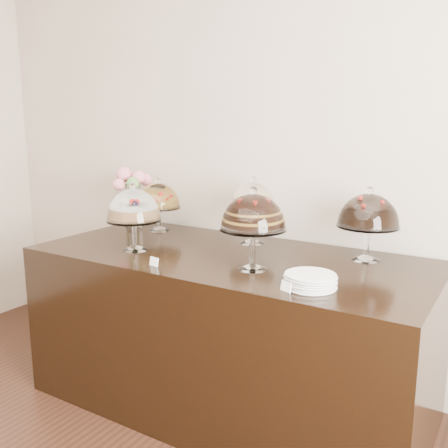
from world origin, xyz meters
The scene contains 11 objects.
wall_back centered at (0.00, 3.00, 1.50)m, with size 5.00×0.04×3.00m, color #BFAF9A.
display_counter centered at (-0.11, 2.45, 0.45)m, with size 2.20×1.00×0.90m, color black.
cake_stand_sugar_sponge centered at (-0.62, 2.25, 1.14)m, with size 0.31×0.31×0.39m.
cake_stand_choco_layer centered at (0.13, 2.27, 1.18)m, with size 0.33×0.33×0.41m.
cake_stand_cheesecake centered at (-0.13, 2.75, 1.16)m, with size 0.28×0.28×0.41m.
cake_stand_dark_choco centered at (0.57, 2.73, 1.15)m, with size 0.32×0.32×0.39m.
cake_stand_fruit_tart centered at (-0.83, 2.73, 1.12)m, with size 0.29×0.29×0.36m.
flower_vase centered at (-1.10, 2.78, 1.16)m, with size 0.25×0.31×0.41m.
plate_stack centered at (0.48, 2.16, 0.93)m, with size 0.23×0.23×0.06m.
price_card_left centered at (-0.32, 2.06, 0.92)m, with size 0.06×0.01×0.04m, color white.
price_card_right centered at (0.42, 2.05, 0.92)m, with size 0.06×0.01×0.04m, color white.
Camera 1 is at (1.26, 0.17, 1.62)m, focal length 40.00 mm.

